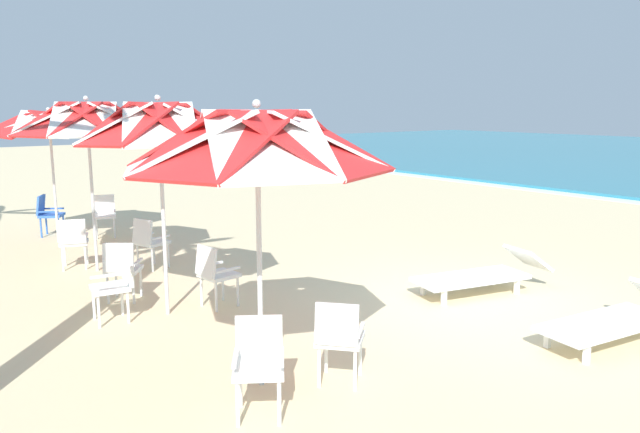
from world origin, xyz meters
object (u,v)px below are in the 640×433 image
Objects in this scene: plastic_chair_7 at (48,213)px; sun_lounger_1 at (482,274)px; plastic_chair_2 at (215,272)px; plastic_chair_8 at (105,213)px; sun_lounger_0 at (617,318)px; plastic_chair_1 at (339,336)px; beach_umbrella_2 at (87,120)px; plastic_chair_5 at (74,240)px; plastic_chair_4 at (115,283)px; beach_umbrella_1 at (159,126)px; beach_umbrella_3 at (49,125)px; plastic_chair_6 at (149,240)px; plastic_chair_3 at (122,267)px; plastic_chair_0 at (259,360)px; beach_umbrella_0 at (257,143)px.

plastic_chair_7 reaches higher than sun_lounger_1.
plastic_chair_2 is 5.52m from plastic_chair_8.
sun_lounger_0 is (9.45, 2.71, -0.22)m from plastic_chair_8.
plastic_chair_1 is at bearing -3.24° from plastic_chair_2.
sun_lounger_0 is at bearing 28.86° from beach_umbrella_2.
plastic_chair_1 reaches higher than sun_lounger_1.
plastic_chair_5 is (-6.04, -0.75, 0.00)m from plastic_chair_1.
beach_umbrella_2 is (-2.55, 0.58, 1.98)m from plastic_chair_4.
sun_lounger_0 is (10.23, 3.64, -0.22)m from plastic_chair_7.
sun_lounger_0 is (3.95, 3.09, -0.22)m from plastic_chair_2.
beach_umbrella_3 is at bearing 179.42° from beach_umbrella_1.
beach_umbrella_1 is at bearing -116.06° from sun_lounger_1.
plastic_chair_6 is 0.39× the size of sun_lounger_0.
beach_umbrella_2 is 1.28× the size of sun_lounger_1.
plastic_chair_1 is at bearing 2.44° from plastic_chair_7.
plastic_chair_5 is 6.63m from sun_lounger_1.
beach_umbrella_3 is at bearing 175.90° from plastic_chair_3.
plastic_chair_7 is 1.21m from plastic_chair_8.
plastic_chair_6 is 0.32× the size of beach_umbrella_3.
sun_lounger_1 is at bearing 65.30° from plastic_chair_4.
beach_umbrella_2 reaches higher than plastic_chair_0.
beach_umbrella_1 reaches higher than beach_umbrella_3.
plastic_chair_7 is (-3.84, -0.63, 0.00)m from plastic_chair_6.
plastic_chair_0 is 0.30× the size of beach_umbrella_1.
plastic_chair_2 is at bearing 4.98° from plastic_chair_7.
plastic_chair_8 is (-2.64, 1.04, -1.98)m from beach_umbrella_2.
beach_umbrella_2 is at bearing -139.13° from sun_lounger_1.
beach_umbrella_0 is 4.66m from sun_lounger_0.
plastic_chair_0 is 6.03m from beach_umbrella_2.
plastic_chair_6 is 1.00× the size of plastic_chair_7.
beach_umbrella_0 is 1.95m from plastic_chair_0.
plastic_chair_2 is at bearing 176.76° from plastic_chair_1.
sun_lounger_1 is (4.26, 3.30, -0.22)m from plastic_chair_6.
plastic_chair_1 and plastic_chair_7 have the same top height.
plastic_chair_2 reaches higher than sun_lounger_0.
plastic_chair_7 is (-5.27, 0.35, 0.00)m from plastic_chair_3.
plastic_chair_6 is (-1.43, 0.98, 0.00)m from plastic_chair_3.
plastic_chair_6 is 3.89m from plastic_chair_7.
plastic_chair_5 is at bearing -164.19° from plastic_chair_2.
beach_umbrella_2 reaches higher than plastic_chair_7.
sun_lounger_1 is (2.13, 4.63, -0.22)m from plastic_chair_4.
beach_umbrella_3 is 2.00m from plastic_chair_7.
sun_lounger_0 is at bearing 70.90° from plastic_chair_1.
plastic_chair_6 is at bearing 145.54° from plastic_chair_3.
plastic_chair_3 is 2.21m from plastic_chair_5.
beach_umbrella_2 is 2.02m from plastic_chair_5.
plastic_chair_0 is at bearing -34.12° from beach_umbrella_0.
plastic_chair_1 is at bearing 9.00° from beach_umbrella_1.
sun_lounger_0 is (9.46, 3.66, -2.06)m from beach_umbrella_3.
plastic_chair_1 is (0.46, 0.60, -1.87)m from beach_umbrella_0.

